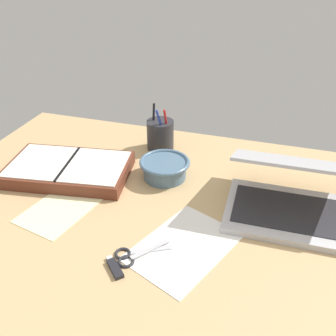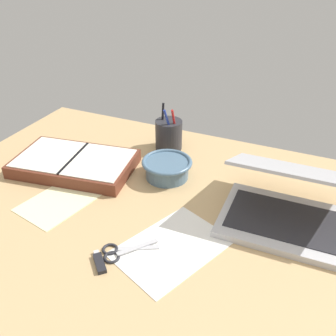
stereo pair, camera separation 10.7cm
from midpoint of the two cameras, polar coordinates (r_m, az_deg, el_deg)
The scene contains 9 objects.
desk_top at distance 102.45cm, azimuth 1.36°, elevation -7.35°, with size 140.00×100.00×2.00cm, color tan.
laptop at distance 102.98cm, azimuth 20.84°, elevation -5.30°, with size 33.23×30.59×17.53cm.
bowl at distance 114.66cm, azimuth 2.53°, elevation -0.03°, with size 15.52×15.52×5.92cm.
pen_cup at distance 130.07cm, azimuth 2.49°, elevation 5.05°, with size 9.30×9.30×16.14cm.
planner at distance 121.59cm, azimuth -11.61°, elevation 0.63°, with size 40.01×27.51×4.40cm.
scissors at distance 90.40cm, azimuth -4.21°, elevation -12.75°, with size 12.63×11.52×0.80cm.
paper_sheet_front at distance 91.83cm, azimuth 4.00°, elevation -12.10°, with size 18.48×26.49×0.16cm, color white.
paper_sheet_beside_planner at distance 109.52cm, azimuth -12.85°, elevation -4.63°, with size 15.20×24.59×0.16cm, color #F4EFB2.
usb_drive at distance 88.11cm, azimuth -6.89°, elevation -14.26°, with size 6.22×6.22×1.00cm.
Camera 2 is at (35.12, -71.82, 65.48)cm, focal length 40.00 mm.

